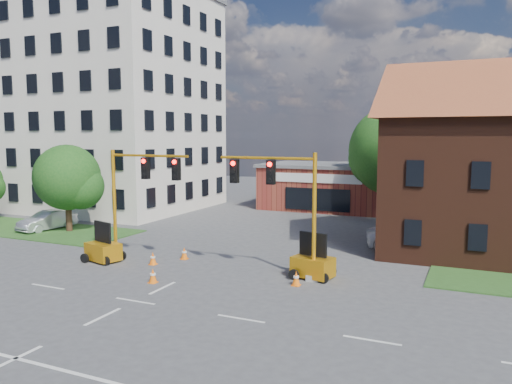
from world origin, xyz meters
TOP-DOWN VIEW (x-y plane):
  - ground at (0.00, 0.00)m, footprint 120.00×120.00m
  - grass_verge_nw at (-20.00, 10.00)m, footprint 22.00×6.00m
  - lane_markings at (0.00, -3.00)m, footprint 60.00×36.00m
  - office_block at (-20.00, 21.90)m, footprint 18.40×15.40m
  - brick_shop at (0.00, 29.98)m, footprint 12.40×8.40m
  - tree_large at (6.90, 27.08)m, footprint 8.17×7.78m
  - tree_nw_front at (-13.76, 10.58)m, footprint 4.97×4.73m
  - signal_mast_west at (-4.36, 6.00)m, footprint 5.30×0.60m
  - signal_mast_east at (4.36, 6.00)m, footprint 5.30×0.60m
  - trailer_west at (-5.84, 4.75)m, footprint 2.17×1.74m
  - trailer_east at (5.84, 6.39)m, footprint 2.14×1.65m
  - cone_a at (-2.90, 5.30)m, footprint 0.40×0.40m
  - cone_b at (-1.99, 7.03)m, footprint 0.40×0.40m
  - cone_c at (-0.89, 2.51)m, footprint 0.40×0.40m
  - cone_d at (5.51, 4.88)m, footprint 0.40×0.40m
  - pickup_white at (9.62, 14.70)m, footprint 6.09×3.82m
  - sedan_silver_front at (-15.96, 10.33)m, footprint 2.06×4.49m

SIDE VIEW (x-z plane):
  - ground at x=0.00m, z-range 0.00..0.00m
  - lane_markings at x=0.00m, z-range 0.00..0.01m
  - grass_verge_nw at x=-20.00m, z-range 0.00..0.08m
  - cone_a at x=-2.90m, z-range -0.01..0.69m
  - cone_b at x=-1.99m, z-range -0.01..0.69m
  - cone_c at x=-0.89m, z-range -0.01..0.69m
  - cone_d at x=5.51m, z-range -0.01..0.69m
  - trailer_west at x=-5.84m, z-range -0.40..1.75m
  - trailer_east at x=5.84m, z-range -0.41..1.77m
  - sedan_silver_front at x=-15.96m, z-range 0.00..1.43m
  - pickup_white at x=9.62m, z-range 0.00..1.57m
  - brick_shop at x=0.00m, z-range 0.01..4.31m
  - tree_nw_front at x=-13.76m, z-range 0.64..7.00m
  - signal_mast_west at x=-4.36m, z-range 0.82..7.02m
  - signal_mast_east at x=4.36m, z-range 0.82..7.02m
  - tree_large at x=6.90m, z-range 0.67..10.25m
  - office_block at x=-20.00m, z-range 0.01..20.61m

